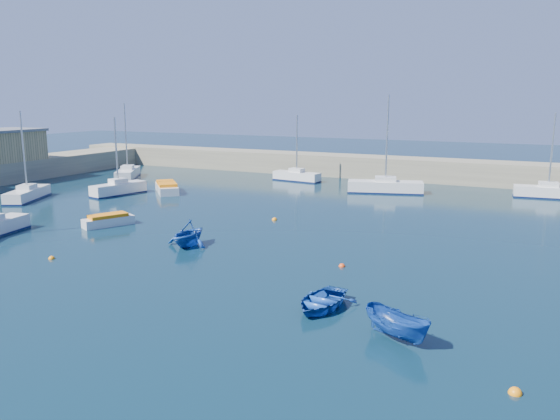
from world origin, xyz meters
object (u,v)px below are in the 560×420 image
at_px(motorboat_1, 108,220).
at_px(dinghy_right, 397,325).
at_px(motorboat_2, 167,187).
at_px(sailboat_4, 128,173).
at_px(dinghy_left, 188,233).
at_px(sailboat_6, 385,186).
at_px(sailboat_5, 297,176).
at_px(dinghy_center, 321,301).
at_px(sailboat_7, 548,192).
at_px(sailboat_3, 119,188).
at_px(sailboat_2, 28,194).
at_px(brick_shed_a, 1,146).

relative_size(motorboat_1, dinghy_right, 1.23).
bearing_deg(dinghy_right, motorboat_2, 78.44).
relative_size(sailboat_4, dinghy_left, 2.75).
height_order(motorboat_1, dinghy_right, dinghy_right).
height_order(sailboat_4, dinghy_left, sailboat_4).
height_order(motorboat_2, dinghy_right, dinghy_right).
bearing_deg(sailboat_6, motorboat_1, 131.81).
height_order(sailboat_5, dinghy_center, sailboat_5).
bearing_deg(sailboat_5, dinghy_left, -161.95).
height_order(sailboat_7, motorboat_1, sailboat_7).
xyz_separation_m(sailboat_7, dinghy_center, (-9.42, -36.60, -0.26)).
relative_size(sailboat_6, motorboat_2, 1.94).
distance_m(sailboat_6, dinghy_center, 33.22).
relative_size(motorboat_1, dinghy_center, 1.09).
height_order(sailboat_3, sailboat_6, sailboat_6).
xyz_separation_m(sailboat_7, motorboat_2, (-35.75, -13.57, -0.12)).
relative_size(sailboat_2, sailboat_4, 0.93).
height_order(sailboat_7, dinghy_left, sailboat_7).
xyz_separation_m(sailboat_6, motorboat_2, (-20.55, -9.67, -0.15)).
xyz_separation_m(sailboat_3, sailboat_6, (24.05, 12.98, 0.01)).
distance_m(sailboat_2, motorboat_2, 13.26).
relative_size(sailboat_5, motorboat_2, 1.51).
bearing_deg(sailboat_7, sailboat_6, 98.17).
distance_m(sailboat_2, sailboat_6, 35.48).
xyz_separation_m(motorboat_2, dinghy_left, (14.39, -16.58, 0.35)).
height_order(sailboat_7, dinghy_right, sailboat_7).
bearing_deg(sailboat_6, dinghy_left, 150.74).
bearing_deg(sailboat_3, dinghy_right, -19.57).
xyz_separation_m(sailboat_2, sailboat_4, (-1.42, 15.82, 0.02)).
relative_size(sailboat_3, sailboat_7, 0.94).
distance_m(sailboat_3, sailboat_6, 27.33).
xyz_separation_m(sailboat_2, motorboat_1, (14.84, -5.05, -0.16)).
distance_m(brick_shed_a, motorboat_1, 30.58).
bearing_deg(motorboat_1, sailboat_7, 68.90).
xyz_separation_m(motorboat_1, dinghy_left, (8.96, -2.18, 0.44)).
xyz_separation_m(sailboat_3, dinghy_right, (33.81, -21.52, -0.03)).
relative_size(sailboat_3, sailboat_4, 0.86).
xyz_separation_m(sailboat_6, motorboat_1, (-15.12, -24.07, -0.24)).
bearing_deg(sailboat_3, sailboat_6, 41.26).
height_order(sailboat_2, motorboat_1, sailboat_2).
bearing_deg(sailboat_3, sailboat_5, 66.01).
height_order(sailboat_3, sailboat_5, sailboat_3).
bearing_deg(dinghy_right, dinghy_center, 93.49).
bearing_deg(motorboat_2, sailboat_7, -22.92).
distance_m(sailboat_2, sailboat_5, 29.07).
bearing_deg(sailboat_4, sailboat_5, -11.86).
xyz_separation_m(sailboat_2, dinghy_center, (35.74, -13.69, -0.21)).
xyz_separation_m(motorboat_1, dinghy_center, (20.90, -8.64, -0.06)).
relative_size(brick_shed_a, sailboat_6, 0.80).
xyz_separation_m(sailboat_7, dinghy_right, (-5.44, -38.40, -0.01)).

